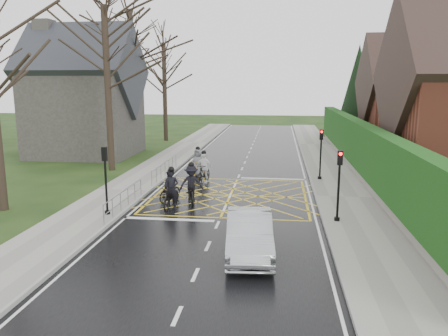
% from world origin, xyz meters
% --- Properties ---
extents(ground, '(120.00, 120.00, 0.00)m').
position_xyz_m(ground, '(0.00, 0.00, 0.00)').
color(ground, black).
rests_on(ground, ground).
extents(road, '(9.00, 80.00, 0.01)m').
position_xyz_m(road, '(0.00, 0.00, 0.01)').
color(road, black).
rests_on(road, ground).
extents(sidewalk_right, '(3.00, 80.00, 0.15)m').
position_xyz_m(sidewalk_right, '(6.00, 0.00, 0.07)').
color(sidewalk_right, gray).
rests_on(sidewalk_right, ground).
extents(sidewalk_left, '(3.00, 80.00, 0.15)m').
position_xyz_m(sidewalk_left, '(-6.00, 0.00, 0.07)').
color(sidewalk_left, gray).
rests_on(sidewalk_left, ground).
extents(stone_wall, '(0.50, 38.00, 0.70)m').
position_xyz_m(stone_wall, '(7.75, 6.00, 0.35)').
color(stone_wall, slate).
rests_on(stone_wall, ground).
extents(hedge, '(0.90, 38.00, 2.80)m').
position_xyz_m(hedge, '(7.75, 6.00, 2.10)').
color(hedge, '#153D10').
rests_on(hedge, stone_wall).
extents(house_far, '(9.80, 8.80, 10.30)m').
position_xyz_m(house_far, '(14.75, 18.00, 4.36)').
color(house_far, brown).
rests_on(house_far, ground).
extents(conifer, '(4.60, 4.60, 10.00)m').
position_xyz_m(conifer, '(10.75, 26.00, 4.99)').
color(conifer, black).
rests_on(conifer, ground).
extents(church, '(8.80, 7.80, 11.00)m').
position_xyz_m(church, '(-13.54, 12.00, 4.93)').
color(church, '#2D2B28').
rests_on(church, ground).
extents(tree_near, '(9.24, 9.24, 11.44)m').
position_xyz_m(tree_near, '(-9.00, 6.00, 7.91)').
color(tree_near, black).
rests_on(tree_near, ground).
extents(tree_mid, '(10.08, 10.08, 12.48)m').
position_xyz_m(tree_mid, '(-10.00, 14.00, 8.63)').
color(tree_mid, black).
rests_on(tree_mid, ground).
extents(tree_far, '(8.40, 8.40, 10.40)m').
position_xyz_m(tree_far, '(-9.30, 22.00, 7.19)').
color(tree_far, black).
rests_on(tree_far, ground).
extents(railing_south, '(0.05, 5.04, 1.03)m').
position_xyz_m(railing_south, '(-4.65, -3.50, 0.78)').
color(railing_south, slate).
rests_on(railing_south, ground).
extents(railing_north, '(0.05, 6.04, 1.03)m').
position_xyz_m(railing_north, '(-4.65, 4.00, 0.79)').
color(railing_north, slate).
rests_on(railing_north, ground).
extents(traffic_light_ne, '(0.24, 0.31, 3.21)m').
position_xyz_m(traffic_light_ne, '(5.10, 4.20, 1.66)').
color(traffic_light_ne, black).
rests_on(traffic_light_ne, ground).
extents(traffic_light_se, '(0.24, 0.31, 3.21)m').
position_xyz_m(traffic_light_se, '(5.10, -4.20, 1.66)').
color(traffic_light_se, black).
rests_on(traffic_light_se, ground).
extents(traffic_light_sw, '(0.24, 0.31, 3.21)m').
position_xyz_m(traffic_light_sw, '(-5.10, -4.50, 1.66)').
color(traffic_light_sw, black).
rests_on(traffic_light_sw, ground).
extents(cyclist_rear, '(0.90, 2.14, 2.03)m').
position_xyz_m(cyclist_rear, '(-2.59, -2.62, 0.66)').
color(cyclist_rear, black).
rests_on(cyclist_rear, ground).
extents(cyclist_back, '(1.11, 1.75, 1.71)m').
position_xyz_m(cyclist_back, '(-2.95, -1.47, 0.64)').
color(cyclist_back, black).
rests_on(cyclist_back, ground).
extents(cyclist_mid, '(1.39, 2.27, 2.08)m').
position_xyz_m(cyclist_mid, '(-1.82, -1.57, 0.76)').
color(cyclist_mid, black).
rests_on(cyclist_mid, ground).
extents(cyclist_front, '(1.15, 2.08, 2.01)m').
position_xyz_m(cyclist_front, '(-1.94, 2.82, 0.74)').
color(cyclist_front, black).
rests_on(cyclist_front, ground).
extents(cyclist_lead, '(1.26, 2.15, 1.98)m').
position_xyz_m(cyclist_lead, '(-2.63, 4.59, 0.68)').
color(cyclist_lead, '#B27F15').
rests_on(cyclist_lead, ground).
extents(car, '(1.95, 4.62, 1.48)m').
position_xyz_m(car, '(1.57, -8.02, 0.74)').
color(car, '#A5A7AC').
rests_on(car, ground).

